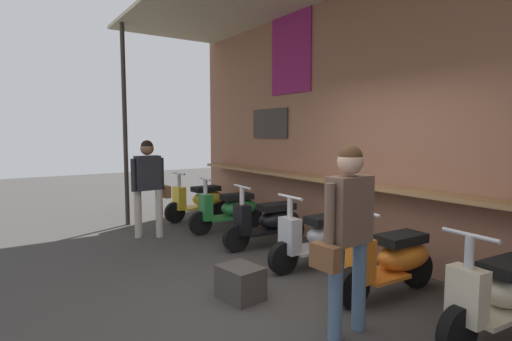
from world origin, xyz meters
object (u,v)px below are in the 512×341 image
(scooter_yellow, at_px, (201,200))
(shopper_browsing, at_px, (149,179))
(scooter_silver, at_px, (319,237))
(scooter_cream, at_px, (502,293))
(scooter_black, at_px, (270,221))
(scooter_green, at_px, (231,209))
(shopper_with_handbag, at_px, (348,222))
(scooter_orange, at_px, (393,260))
(merchandise_crate, at_px, (240,283))

(scooter_yellow, xyz_separation_m, shopper_browsing, (0.80, -1.34, 0.58))
(scooter_silver, xyz_separation_m, scooter_cream, (2.22, -0.00, 0.00))
(scooter_yellow, relative_size, scooter_black, 1.00)
(scooter_green, height_order, scooter_black, same)
(scooter_yellow, bearing_deg, shopper_with_handbag, 73.71)
(scooter_orange, bearing_deg, scooter_yellow, -87.24)
(scooter_orange, relative_size, scooter_cream, 1.00)
(scooter_orange, bearing_deg, scooter_cream, 92.75)
(scooter_black, bearing_deg, scooter_orange, 93.59)
(scooter_yellow, relative_size, scooter_silver, 1.00)
(scooter_yellow, bearing_deg, scooter_silver, 85.70)
(scooter_orange, bearing_deg, shopper_with_handbag, 19.88)
(scooter_silver, bearing_deg, scooter_yellow, -88.73)
(scooter_black, distance_m, scooter_cream, 3.32)
(shopper_browsing, bearing_deg, scooter_cream, -166.33)
(scooter_green, xyz_separation_m, scooter_silver, (2.26, 0.00, 0.00))
(scooter_yellow, distance_m, merchandise_crate, 4.02)
(scooter_yellow, height_order, scooter_green, same)
(scooter_yellow, height_order, shopper_with_handbag, shopper_with_handbag)
(scooter_orange, distance_m, merchandise_crate, 1.64)
(scooter_black, relative_size, scooter_silver, 1.00)
(shopper_with_handbag, bearing_deg, scooter_black, 154.07)
(scooter_green, height_order, scooter_silver, same)
(shopper_browsing, bearing_deg, scooter_black, -141.02)
(shopper_browsing, xyz_separation_m, merchandise_crate, (2.96, -0.06, -0.80))
(shopper_browsing, bearing_deg, shopper_with_handbag, -177.57)
(scooter_green, xyz_separation_m, merchandise_crate, (2.58, -1.40, -0.22))
(scooter_yellow, height_order, shopper_browsing, shopper_browsing)
(scooter_black, height_order, shopper_with_handbag, shopper_with_handbag)
(scooter_cream, xyz_separation_m, shopper_browsing, (-4.87, -1.34, 0.58))
(scooter_yellow, bearing_deg, merchandise_crate, 65.34)
(scooter_yellow, relative_size, shopper_browsing, 0.87)
(scooter_green, xyz_separation_m, scooter_cream, (4.49, -0.00, 0.00))
(scooter_silver, xyz_separation_m, shopper_browsing, (-2.65, -1.34, 0.58))
(merchandise_crate, bearing_deg, scooter_orange, 59.50)
(shopper_with_handbag, bearing_deg, scooter_green, 160.64)
(shopper_browsing, bearing_deg, scooter_green, -107.81)
(scooter_cream, bearing_deg, scooter_green, -85.65)
(scooter_yellow, distance_m, scooter_silver, 3.45)
(scooter_green, relative_size, scooter_black, 1.00)
(scooter_yellow, xyz_separation_m, scooter_orange, (4.59, 0.00, 0.00))
(merchandise_crate, bearing_deg, shopper_with_handbag, 17.23)
(scooter_black, bearing_deg, scooter_silver, 93.59)
(scooter_black, height_order, merchandise_crate, scooter_black)
(shopper_browsing, height_order, merchandise_crate, shopper_browsing)
(scooter_yellow, height_order, scooter_cream, same)
(scooter_cream, bearing_deg, scooter_orange, -85.65)
(shopper_with_handbag, distance_m, merchandise_crate, 1.45)
(scooter_black, xyz_separation_m, scooter_orange, (2.23, 0.00, 0.00))
(scooter_cream, bearing_deg, merchandise_crate, -49.45)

